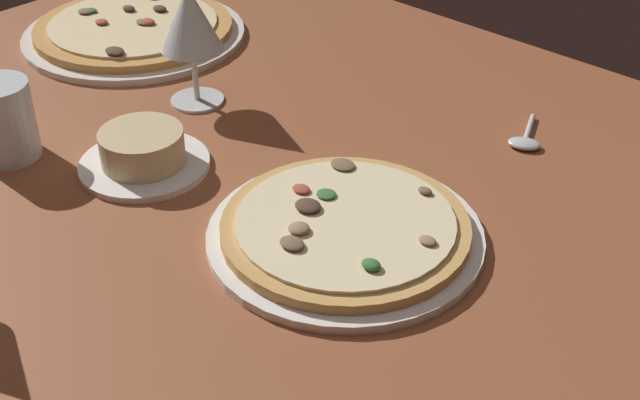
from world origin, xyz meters
TOP-DOWN VIEW (x-y plane):
  - dining_table at (0.00, 0.00)cm, footprint 150.00×110.00cm
  - pizza_main at (-7.76, 0.71)cm, footprint 28.84×28.84cm
  - pizza_side at (50.31, -15.69)cm, footprint 33.79×33.79cm
  - ramekin_on_saucer at (18.79, 6.31)cm, footprint 15.34×15.34cm
  - wine_glass_near at (27.07, -8.69)cm, footprint 8.09×8.09cm
  - water_glass at (32.93, 15.66)cm, footprint 7.66×7.66cm
  - spoon at (-10.85, -29.13)cm, footprint 5.76×9.25cm

SIDE VIEW (x-z plane):
  - dining_table at x=0.00cm, z-range 0.00..4.00cm
  - spoon at x=-10.85cm, z-range 3.96..4.96cm
  - pizza_side at x=50.31cm, z-range 3.52..6.87cm
  - pizza_main at x=-7.76cm, z-range 3.53..6.90cm
  - ramekin_on_saucer at x=18.79cm, z-range 3.61..8.43cm
  - water_glass at x=32.93cm, z-range 3.46..12.95cm
  - wine_glass_near at x=27.07cm, z-range 7.23..23.25cm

